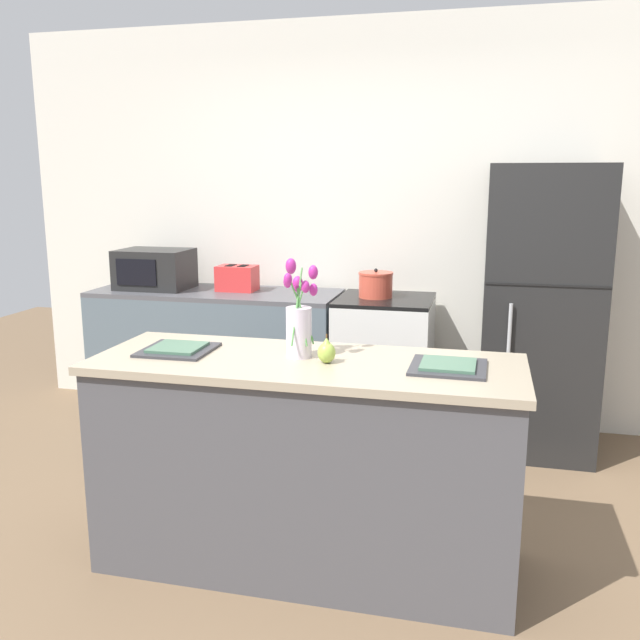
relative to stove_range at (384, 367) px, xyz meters
name	(u,v)px	position (x,y,z in m)	size (l,w,h in m)	color
ground_plane	(307,560)	(-0.10, -1.60, -0.46)	(10.00, 10.00, 0.00)	brown
back_wall	(380,225)	(-0.10, 0.40, 0.89)	(5.20, 0.08, 2.70)	silver
kitchen_island	(306,463)	(-0.10, -1.60, 0.00)	(1.80, 0.66, 0.92)	#4C4C51
back_counter	(218,356)	(-1.16, 0.00, 0.00)	(1.68, 0.60, 0.92)	slate
stove_range	(384,367)	(0.00, 0.00, 0.00)	(0.60, 0.61, 0.92)	silver
refrigerator	(540,311)	(0.95, 0.00, 0.42)	(0.68, 0.67, 1.75)	black
flower_vase	(299,322)	(-0.14, -1.56, 0.62)	(0.16, 0.17, 0.43)	silver
pear_figurine	(327,351)	(-0.01, -1.62, 0.51)	(0.07, 0.07, 0.12)	#9EBC47
plate_setting_left	(178,349)	(-0.68, -1.59, 0.48)	(0.30, 0.30, 0.02)	#333338
plate_setting_right	(448,366)	(0.48, -1.59, 0.48)	(0.30, 0.30, 0.02)	#333338
toaster	(237,278)	(-1.02, 0.04, 0.54)	(0.28, 0.18, 0.17)	red
cooking_pot	(376,285)	(-0.06, 0.01, 0.54)	(0.22, 0.22, 0.19)	#CC4C38
microwave	(155,269)	(-1.60, 0.00, 0.59)	(0.48, 0.37, 0.27)	black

